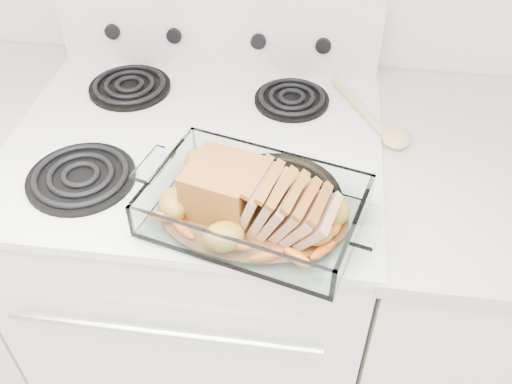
# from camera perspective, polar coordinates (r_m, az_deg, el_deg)

# --- Properties ---
(electric_range) EXTENTS (0.78, 0.70, 1.12)m
(electric_range) POSITION_cam_1_polar(r_m,az_deg,el_deg) (1.53, -4.85, -7.99)
(electric_range) COLOR white
(electric_range) RESTS_ON ground
(counter_right) EXTENTS (0.58, 0.68, 0.93)m
(counter_right) POSITION_cam_1_polar(r_m,az_deg,el_deg) (1.58, 19.98, -10.46)
(counter_right) COLOR white
(counter_right) RESTS_ON ground
(baking_dish) EXTENTS (0.36, 0.24, 0.07)m
(baking_dish) POSITION_cam_1_polar(r_m,az_deg,el_deg) (1.00, -0.15, -1.98)
(baking_dish) COLOR silver
(baking_dish) RESTS_ON electric_range
(pork_roast) EXTENTS (0.26, 0.12, 0.09)m
(pork_roast) POSITION_cam_1_polar(r_m,az_deg,el_deg) (0.98, -1.07, -0.52)
(pork_roast) COLOR #945A1C
(pork_roast) RESTS_ON baking_dish
(roast_vegetables) EXTENTS (0.35, 0.19, 0.04)m
(roast_vegetables) POSITION_cam_1_polar(r_m,az_deg,el_deg) (1.02, -0.10, -0.21)
(roast_vegetables) COLOR #E65E0D
(roast_vegetables) RESTS_ON baking_dish
(wooden_spoon) EXTENTS (0.17, 0.24, 0.02)m
(wooden_spoon) POSITION_cam_1_polar(r_m,az_deg,el_deg) (1.26, 12.19, 6.76)
(wooden_spoon) COLOR beige
(wooden_spoon) RESTS_ON electric_range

